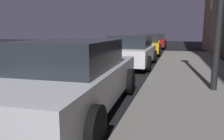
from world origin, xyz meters
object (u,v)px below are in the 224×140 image
object	(u,v)px
car_yellow_cab	(147,44)
car_red	(155,41)
car_white	(132,51)
car_silver	(72,76)

from	to	relation	value
car_yellow_cab	car_red	size ratio (longest dim) A/B	1.11
car_white	car_yellow_cab	bearing A→B (deg)	89.98
car_silver	car_yellow_cab	world-z (taller)	same
car_silver	car_red	world-z (taller)	same
car_white	car_yellow_cab	xyz separation A→B (m)	(0.00, 5.65, -0.00)
car_yellow_cab	car_red	bearing A→B (deg)	90.01
car_silver	car_red	distance (m)	17.61
car_silver	car_white	xyz separation A→B (m)	(-0.00, 6.04, 0.01)
car_white	car_red	size ratio (longest dim) A/B	1.06
car_white	car_red	xyz separation A→B (m)	(0.00, 11.56, -0.02)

